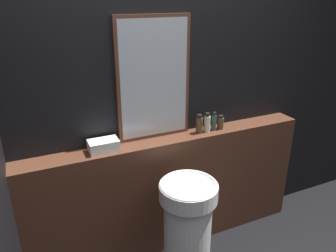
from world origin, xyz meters
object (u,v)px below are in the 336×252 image
Objects in this scene: towel_stack at (104,146)px; shampoo_bottle at (199,124)px; mirror at (154,80)px; body_wash_bottle at (220,123)px; lotion_bottle at (214,122)px; pedestal_sink at (187,231)px; conditioner_bottle at (207,123)px.

shampoo_bottle is (0.77, 0.00, 0.03)m from towel_stack.
mirror reaches higher than towel_stack.
body_wash_bottle is at bearing -0.00° from shampoo_bottle.
shampoo_bottle is 1.00× the size of lotion_bottle.
lotion_bottle is (0.13, -0.00, -0.00)m from shampoo_bottle.
pedestal_sink is 0.89m from body_wash_bottle.
towel_stack reaches higher than pedestal_sink.
body_wash_bottle is at bearing -8.21° from mirror.
towel_stack is 1.33× the size of conditioner_bottle.
conditioner_bottle reaches higher than towel_stack.
conditioner_bottle reaches higher than pedestal_sink.
conditioner_bottle is 0.13m from body_wash_bottle.
conditioner_bottle is at bearing -0.00° from shampoo_bottle.
pedestal_sink is 5.36× the size of conditioner_bottle.
pedestal_sink is 4.02× the size of towel_stack.
conditioner_bottle is (0.84, 0.00, 0.03)m from towel_stack.
mirror reaches higher than conditioner_bottle.
towel_stack is at bearing -180.00° from shampoo_bottle.
towel_stack is at bearing 136.56° from pedestal_sink.
pedestal_sink is 0.84m from towel_stack.
pedestal_sink is 0.80m from shampoo_bottle.
conditioner_bottle is at bearing 0.00° from towel_stack.
shampoo_bottle is at bearing -12.72° from mirror.
shampoo_bottle is at bearing 180.00° from conditioner_bottle.
pedestal_sink is at bearing -86.50° from mirror.
pedestal_sink is at bearing -132.29° from conditioner_bottle.
pedestal_sink is at bearing -136.58° from lotion_bottle.
shampoo_bottle is at bearing 0.00° from towel_stack.
pedestal_sink is 0.93× the size of mirror.
mirror is 0.57m from conditioner_bottle.
mirror is 5.76× the size of conditioner_bottle.
mirror is at bearing 169.36° from conditioner_bottle.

